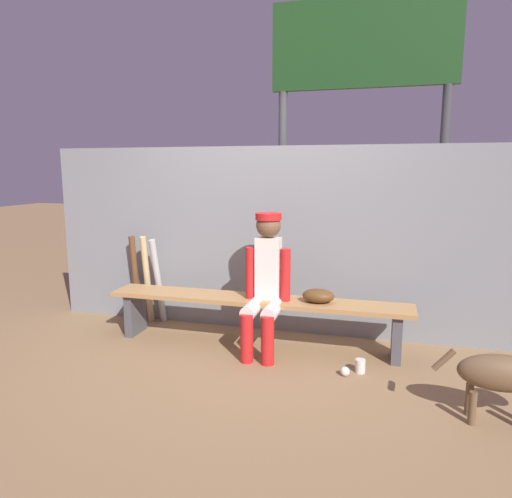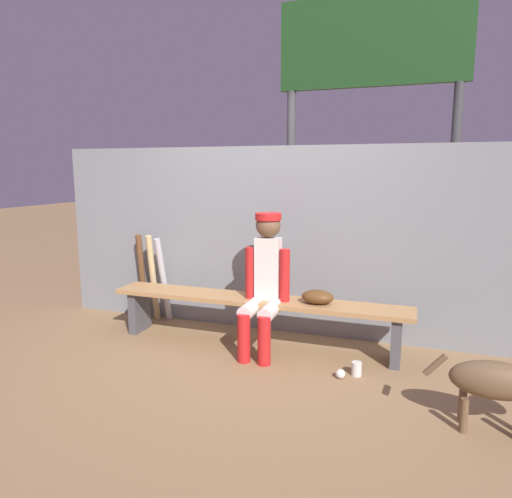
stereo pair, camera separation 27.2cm
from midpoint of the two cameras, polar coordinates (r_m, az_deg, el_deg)
ground_plane at (r=4.38m, az=1.82°, el=-11.76°), size 30.00×30.00×0.00m
chainlink_fence at (r=4.57m, az=3.61°, el=1.04°), size 4.65×0.03×1.83m
dugout_bench at (r=4.26m, az=1.85°, el=-7.24°), size 2.78×0.36×0.45m
player_seated at (r=4.05m, az=2.96°, el=-3.69°), size 0.41×0.55×1.23m
baseball_glove at (r=4.09m, az=9.49°, el=-5.85°), size 0.28×0.20×0.12m
bat_aluminum_silver at (r=4.94m, az=-9.76°, el=-3.82°), size 0.08×0.25×0.91m
bat_wood_natural at (r=5.01m, az=-11.03°, el=-3.54°), size 0.09×0.22×0.94m
bat_wood_dark at (r=5.14m, az=-12.35°, el=-3.35°), size 0.07×0.15×0.92m
baseball at (r=3.81m, az=12.43°, el=-14.79°), size 0.07×0.07×0.07m
cup_on_ground at (r=3.88m, az=14.30°, el=-14.11°), size 0.08×0.08×0.11m
cup_on_bench at (r=4.18m, az=4.40°, el=-5.47°), size 0.08×0.08×0.11m
scoreboard at (r=5.45m, az=16.11°, el=19.67°), size 2.27×0.27×3.66m
dog at (r=3.34m, az=30.41°, el=-13.98°), size 0.84×0.20×0.49m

